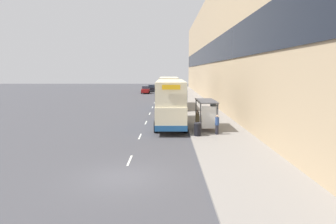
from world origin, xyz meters
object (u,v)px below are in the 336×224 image
car_0 (171,88)px  car_1 (152,88)px  pedestrian_at_shelter (217,124)px  bus_shelter (209,109)px  car_2 (146,90)px  car_3 (170,90)px  double_decker_bus_near (171,102)px  double_decker_bus_ahead (169,92)px  litter_bin (198,129)px  pedestrian_2 (198,118)px  pedestrian_1 (198,121)px

car_0 → car_1: (-4.94, -2.38, -0.02)m
pedestrian_at_shelter → car_1: bearing=98.7°
bus_shelter → car_2: bus_shelter is taller
car_0 → car_3: bearing=-92.5°
double_decker_bus_near → car_3: size_ratio=2.41×
car_3 → car_0: bearing=87.5°
double_decker_bus_near → car_2: bearing=97.5°
bus_shelter → double_decker_bus_near: (-3.30, 2.29, 0.41)m
car_0 → pedestrian_at_shelter: size_ratio=2.72×
double_decker_bus_ahead → litter_bin: bearing=-83.5°
double_decker_bus_near → pedestrian_2: bearing=-29.1°
pedestrian_1 → pedestrian_2: pedestrian_1 is taller
car_0 → double_decker_bus_near: bearing=-90.6°
car_3 → pedestrian_at_shelter: bearing=-85.7°
car_2 → pedestrian_1: size_ratio=2.72×
bus_shelter → litter_bin: 3.35m
double_decker_bus_ahead → pedestrian_at_shelter: bearing=-78.6°
bus_shelter → pedestrian_2: 1.59m
car_1 → car_3: size_ratio=0.92×
double_decker_bus_near → pedestrian_at_shelter: bearing=-51.4°
bus_shelter → double_decker_bus_near: 4.04m
double_decker_bus_near → pedestrian_2: double_decker_bus_near is taller
double_decker_bus_near → car_0: (0.53, 50.57, -1.40)m
car_2 → car_0: bearing=-124.1°
bus_shelter → double_decker_bus_ahead: bearing=101.7°
bus_shelter → car_2: 44.86m
car_1 → pedestrian_at_shelter: car_1 is taller
pedestrian_1 → litter_bin: pedestrian_1 is taller
bus_shelter → pedestrian_2: bus_shelter is taller
pedestrian_1 → car_1: bearing=97.4°
double_decker_bus_near → car_1: (-4.41, 48.19, -1.42)m
double_decker_bus_near → pedestrian_2: (2.43, -1.35, -1.34)m
double_decker_bus_near → double_decker_bus_ahead: same height
bus_shelter → double_decker_bus_near: size_ratio=0.40×
pedestrian_2 → litter_bin: 3.84m
car_3 → pedestrian_1: 45.29m
double_decker_bus_near → pedestrian_2: size_ratio=6.70×
double_decker_bus_ahead → car_2: bearing=101.0°
car_0 → car_2: (-6.02, -8.88, -0.02)m
car_3 → pedestrian_2: 43.57m
bus_shelter → car_2: (-8.79, 43.98, -1.02)m
car_1 → pedestrian_at_shelter: 53.43m
car_2 → pedestrian_1: (7.74, -44.77, 0.11)m
car_3 → litter_bin: car_3 is taller
double_decker_bus_near → car_0: double_decker_bus_near is taller
double_decker_bus_ahead → car_1: 34.28m
bus_shelter → pedestrian_at_shelter: bearing=-80.6°
litter_bin → pedestrian_1: bearing=85.1°
double_decker_bus_ahead → pedestrian_1: double_decker_bus_ahead is taller
bus_shelter → car_3: size_ratio=0.96×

